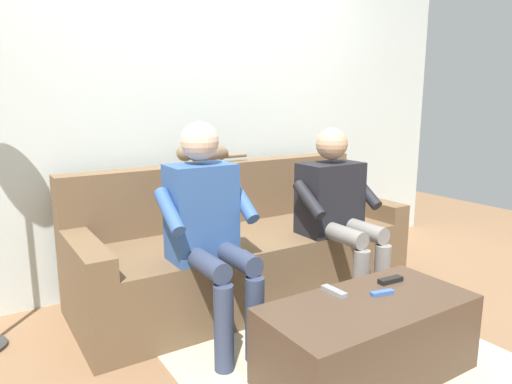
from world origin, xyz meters
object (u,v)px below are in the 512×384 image
Objects in this scene: cat_on_backrest at (204,153)px; remote_gray at (334,291)px; couch at (243,251)px; remote_blue at (382,293)px; remote_black at (390,280)px; person_left_seated at (337,205)px; person_right_seated at (208,221)px; coffee_table at (367,339)px.

cat_on_backrest is 3.67× the size of remote_gray.
cat_on_backrest is (0.14, -0.28, 0.66)m from couch.
remote_blue is 0.18m from remote_black.
remote_blue is at bearing 63.89° from person_left_seated.
person_left_seated is 8.07× the size of remote_black.
couch is 1.16m from remote_blue.
cat_on_backrest is 3.80× the size of remote_black.
person_right_seated is 8.53× the size of remote_black.
person_right_seated reaches higher than remote_gray.
person_left_seated is 0.86m from remote_blue.
person_right_seated reaches higher than cat_on_backrest.
cat_on_backrest is at bearing -179.71° from remote_gray.
remote_gray reaches higher than remote_blue.
remote_black is (-0.41, 1.35, -0.56)m from cat_on_backrest.
couch is at bearing 115.73° from cat_on_backrest.
person_left_seated is 0.95m from person_right_seated.
coffee_table is (0.00, 1.17, -0.11)m from couch.
remote_black is at bearing 72.57° from person_left_seated.
person_right_seated is 0.84m from cat_on_backrest.
couch is at bearing 173.28° from remote_gray.
cat_on_backrest is at bearing 111.57° from remote_black.
person_left_seated is at bearing 77.30° from remote_black.
remote_black is 0.35m from remote_gray.
cat_on_backrest is 1.56m from remote_blue.
person_right_seated is at bearing -57.53° from coffee_table.
remote_blue is at bearing -146.74° from remote_black.
person_right_seated is at bearing 0.80° from person_left_seated.
remote_black is at bearing -157.77° from coffee_table.
cat_on_backrest is 1.52m from remote_black.
coffee_table is 0.36m from remote_black.
cat_on_backrest is (0.14, -1.46, 0.77)m from coffee_table.
person_left_seated is 0.73m from remote_black.
person_left_seated is at bearing 134.84° from remote_gray.
person_left_seated is 0.95× the size of person_right_seated.
couch is at bearing 109.01° from remote_black.
person_right_seated is 1.02m from remote_black.
person_right_seated is 0.97m from remote_blue.
cat_on_backrest is at bearing -115.25° from person_right_seated.
couch is 0.73m from cat_on_backrest.
remote_black is (-0.16, -0.08, 0.00)m from remote_blue.
remote_gray is (0.19, -0.14, 0.00)m from remote_blue.
person_right_seated reaches higher than remote_blue.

